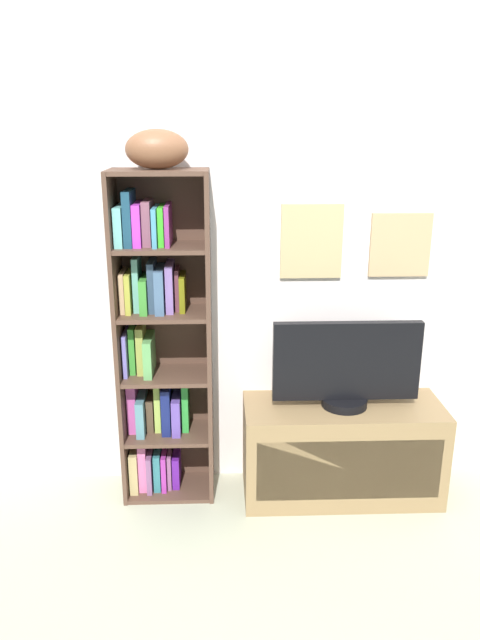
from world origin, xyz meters
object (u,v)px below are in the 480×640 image
at_px(bookshelf, 158,347).
at_px(television, 346,366).
at_px(tv_stand, 342,450).
at_px(football, 157,149).

bearing_deg(bookshelf, television, -5.49).
bearing_deg(tv_stand, television, 90.00).
distance_m(bookshelf, television, 0.90).
relative_size(tv_stand, television, 1.38).
relative_size(bookshelf, television, 2.28).
bearing_deg(television, tv_stand, -90.00).
relative_size(football, television, 0.39).
bearing_deg(television, bookshelf, 174.51).
bearing_deg(football, bookshelf, 142.17).
distance_m(bookshelf, football, 0.91).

